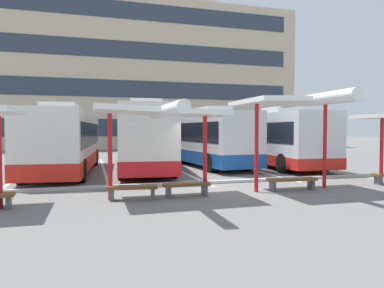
{
  "coord_description": "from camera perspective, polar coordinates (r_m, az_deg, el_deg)",
  "views": [
    {
      "loc": [
        -4.54,
        -12.6,
        2.22
      ],
      "look_at": [
        -0.09,
        2.86,
        1.56
      ],
      "focal_mm": 32.68,
      "sensor_mm": 36.0,
      "label": 1
    }
  ],
  "objects": [
    {
      "name": "platform_kerb",
      "position": [
        14.37,
        2.58,
        -6.28
      ],
      "size": [
        44.0,
        0.24,
        0.12
      ],
      "primitive_type": "cube",
      "color": "#ADADA8",
      "rests_on": "ground"
    },
    {
      "name": "bench_2",
      "position": [
        11.28,
        -9.7,
        -7.3
      ],
      "size": [
        1.62,
        0.63,
        0.45
      ],
      "color": "brown",
      "rests_on": "ground"
    },
    {
      "name": "coach_bus_2",
      "position": [
        21.65,
        2.06,
        0.82
      ],
      "size": [
        3.4,
        10.23,
        3.53
      ],
      "color": "silver",
      "rests_on": "ground"
    },
    {
      "name": "bench_4",
      "position": [
        13.37,
        16.02,
        -5.81
      ],
      "size": [
        1.87,
        0.53,
        0.45
      ],
      "color": "brown",
      "rests_on": "ground"
    },
    {
      "name": "coach_bus_3",
      "position": [
        22.27,
        12.67,
        0.85
      ],
      "size": [
        2.98,
        10.88,
        3.51
      ],
      "color": "silver",
      "rests_on": "ground"
    },
    {
      "name": "lane_stripe_4",
      "position": [
        23.37,
        15.98,
        -3.16
      ],
      "size": [
        0.16,
        14.0,
        0.01
      ],
      "primitive_type": "cube",
      "color": "white",
      "rests_on": "ground"
    },
    {
      "name": "ground_plane",
      "position": [
        13.58,
        3.74,
        -7.05
      ],
      "size": [
        160.0,
        160.0,
        0.0
      ],
      "primitive_type": "plane",
      "color": "slate"
    },
    {
      "name": "coach_bus_1",
      "position": [
        19.37,
        -7.76,
        0.97
      ],
      "size": [
        3.66,
        10.57,
        3.73
      ],
      "color": "silver",
      "rests_on": "ground"
    },
    {
      "name": "lane_stripe_1",
      "position": [
        19.85,
        -14.16,
        -4.11
      ],
      "size": [
        0.16,
        14.0,
        0.01
      ],
      "primitive_type": "cube",
      "color": "white",
      "rests_on": "ground"
    },
    {
      "name": "waiting_shelter_1",
      "position": [
        11.18,
        -5.13,
        4.99
      ],
      "size": [
        4.15,
        4.44,
        2.96
      ],
      "color": "red",
      "rests_on": "ground"
    },
    {
      "name": "bench_3",
      "position": [
        11.69,
        -0.88,
        -6.93
      ],
      "size": [
        1.56,
        0.46,
        0.45
      ],
      "color": "brown",
      "rests_on": "ground"
    },
    {
      "name": "lane_stripe_3",
      "position": [
        21.56,
        7.12,
        -3.55
      ],
      "size": [
        0.16,
        14.0,
        0.01
      ],
      "primitive_type": "cube",
      "color": "white",
      "rests_on": "ground"
    },
    {
      "name": "lane_stripe_2",
      "position": [
        20.35,
        -3.07,
        -3.89
      ],
      "size": [
        0.16,
        14.0,
        0.01
      ],
      "primitive_type": "cube",
      "color": "white",
      "rests_on": "ground"
    },
    {
      "name": "waiting_shelter_2",
      "position": [
        13.09,
        16.68,
        6.35
      ],
      "size": [
        3.84,
        4.72,
        3.39
      ],
      "color": "red",
      "rests_on": "ground"
    },
    {
      "name": "lane_stripe_0",
      "position": [
        20.1,
        -25.39,
        -4.19
      ],
      "size": [
        0.16,
        14.0,
        0.01
      ],
      "primitive_type": "cube",
      "color": "white",
      "rests_on": "ground"
    },
    {
      "name": "coach_bus_0",
      "position": [
        18.94,
        -19.95,
        0.34
      ],
      "size": [
        3.47,
        10.5,
        3.45
      ],
      "color": "silver",
      "rests_on": "ground"
    },
    {
      "name": "terminal_building",
      "position": [
        48.23,
        -10.64,
        10.31
      ],
      "size": [
        42.44,
        13.8,
        20.57
      ],
      "color": "#C6B293",
      "rests_on": "ground"
    }
  ]
}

